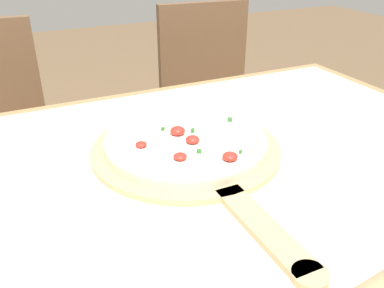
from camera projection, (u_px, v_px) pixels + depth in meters
name	position (u px, v px, depth m)	size (l,w,h in m)	color
dining_table	(213.00, 213.00, 0.82)	(1.29, 0.94, 0.73)	#A87F51
towel_cloth	(215.00, 169.00, 0.77)	(1.21, 0.86, 0.00)	silver
pizza_peel	(190.00, 153.00, 0.81)	(0.38, 0.60, 0.01)	tan
pizza	(186.00, 140.00, 0.82)	(0.33, 0.33, 0.04)	beige
chair_right	(211.00, 99.00, 1.69)	(0.43, 0.43, 0.89)	brown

